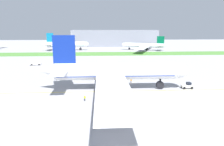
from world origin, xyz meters
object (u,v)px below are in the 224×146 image
service_truck_baggage_loader (112,67)px  pushback_tug (187,86)px  airliner_foreground (114,72)px  service_truck_fuel_bowser (89,66)px  service_truck_catering_van (35,62)px  ground_crew_wingwalker_port (85,98)px  parked_airliner_far_outer (145,45)px  ground_crew_marshaller_front (131,80)px  parked_airliner_far_right (66,45)px

service_truck_baggage_loader → pushback_tug: bearing=-54.8°
airliner_foreground → service_truck_fuel_bowser: (-10.48, 36.63, -4.78)m
airliner_foreground → service_truck_catering_van: 65.57m
ground_crew_wingwalker_port → service_truck_baggage_loader: bearing=77.0°
ground_crew_wingwalker_port → service_truck_fuel_bowser: size_ratio=0.28×
ground_crew_wingwalker_port → parked_airliner_far_outer: bearing=71.3°
airliner_foreground → ground_crew_wingwalker_port: airliner_foreground is taller
ground_crew_wingwalker_port → ground_crew_marshaller_front: ground_crew_wingwalker_port is taller
pushback_tug → service_truck_fuel_bowser: bearing=134.8°
service_truck_baggage_loader → parked_airliner_far_outer: 97.21m
service_truck_catering_van → parked_airliner_far_outer: size_ratio=0.09×
parked_airliner_far_outer → airliner_foreground: bearing=-106.4°
service_truck_catering_van → parked_airliner_far_right: parked_airliner_far_right is taller
pushback_tug → service_truck_baggage_loader: size_ratio=1.15×
ground_crew_wingwalker_port → ground_crew_marshaller_front: bearing=50.2°
ground_crew_marshaller_front → service_truck_catering_van: service_truck_catering_van is taller
airliner_foreground → ground_crew_marshaller_front: (7.26, 8.63, -5.34)m
service_truck_fuel_bowser → parked_airliner_far_right: bearing=105.9°
service_truck_fuel_bowser → parked_airliner_far_right: size_ratio=0.09×
ground_crew_wingwalker_port → service_truck_fuel_bowser: bearing=91.5°
ground_crew_marshaller_front → parked_airliner_far_outer: bearing=75.8°
ground_crew_wingwalker_port → service_truck_catering_van: service_truck_catering_van is taller
service_truck_fuel_bowser → parked_airliner_far_outer: size_ratio=0.09×
pushback_tug → ground_crew_wingwalker_port: bearing=-162.4°
airliner_foreground → ground_crew_marshaller_front: airliner_foreground is taller
service_truck_fuel_bowser → parked_airliner_far_right: parked_airliner_far_right is taller
ground_crew_wingwalker_port → pushback_tug: bearing=17.6°
ground_crew_marshaller_front → service_truck_catering_van: size_ratio=0.26×
parked_airliner_far_right → parked_airliner_far_outer: bearing=-1.9°
ground_crew_marshaller_front → service_truck_fuel_bowser: service_truck_fuel_bowser is taller
airliner_foreground → parked_airliner_far_right: airliner_foreground is taller
airliner_foreground → pushback_tug: 26.50m
airliner_foreground → pushback_tug: airliner_foreground is taller
airliner_foreground → parked_airliner_far_outer: bearing=73.6°
service_truck_baggage_loader → parked_airliner_far_outer: parked_airliner_far_outer is taller
ground_crew_marshaller_front → parked_airliner_far_right: parked_airliner_far_right is taller
ground_crew_marshaller_front → service_truck_baggage_loader: 26.79m
airliner_foreground → ground_crew_marshaller_front: size_ratio=49.63×
ground_crew_wingwalker_port → service_truck_fuel_bowser: service_truck_fuel_bowser is taller
pushback_tug → service_truck_catering_van: (-67.63, 50.48, 0.64)m
ground_crew_wingwalker_port → ground_crew_marshaller_front: size_ratio=1.06×
service_truck_catering_van → ground_crew_wingwalker_port: bearing=-62.3°
airliner_foreground → service_truck_catering_van: (-41.67, 50.42, -4.69)m
pushback_tug → ground_crew_wingwalker_port: (-35.22, -11.16, 0.04)m
pushback_tug → parked_airliner_far_right: (-62.29, 127.71, 4.42)m
airliner_foreground → ground_crew_wingwalker_port: (-9.26, -11.22, -5.29)m
pushback_tug → parked_airliner_far_right: size_ratio=0.09×
ground_crew_marshaller_front → parked_airliner_far_outer: 120.35m
ground_crew_wingwalker_port → service_truck_catering_van: bearing=117.7°
service_truck_fuel_bowser → airliner_foreground: bearing=-74.0°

